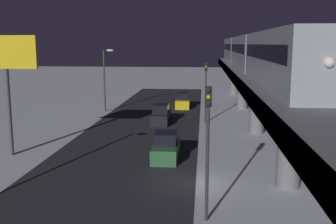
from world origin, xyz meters
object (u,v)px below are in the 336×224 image
at_px(subway_train, 250,51).
at_px(sedan_green_2, 166,148).
at_px(sedan_yellow, 183,101).
at_px(commercial_billboard, 6,64).
at_px(traffic_light_mid, 206,84).
at_px(traffic_light_near, 208,134).
at_px(sedan_black, 161,115).

distance_m(subway_train, sedan_green_2, 19.14).
distance_m(sedan_yellow, commercial_billboard, 27.27).
xyz_separation_m(sedan_green_2, traffic_light_mid, (-2.90, -13.54, 3.40)).
distance_m(traffic_light_near, commercial_billboard, 17.93).
bearing_deg(traffic_light_mid, sedan_black, 2.78).
bearing_deg(sedan_black, sedan_green_2, -82.30).
bearing_deg(subway_train, sedan_yellow, -44.53).
height_order(subway_train, commercial_billboard, subway_train).
relative_size(subway_train, traffic_light_mid, 8.67).
height_order(sedan_yellow, sedan_green_2, same).
relative_size(traffic_light_near, commercial_billboard, 0.72).
bearing_deg(commercial_billboard, sedan_green_2, -179.52).
bearing_deg(sedan_yellow, sedan_green_2, -90.00).
distance_m(sedan_green_2, sedan_black, 13.43).
height_order(traffic_light_mid, commercial_billboard, commercial_billboard).
height_order(sedan_green_2, sedan_black, same).
height_order(sedan_black, traffic_light_near, traffic_light_near).
relative_size(sedan_black, traffic_light_near, 0.75).
relative_size(sedan_yellow, traffic_light_mid, 0.68).
distance_m(subway_train, sedan_yellow, 12.69).
relative_size(sedan_yellow, commercial_billboard, 0.49).
relative_size(subway_train, sedan_green_2, 12.97).
height_order(subway_train, sedan_yellow, subway_train).
bearing_deg(sedan_yellow, sedan_black, -99.77).
relative_size(sedan_yellow, sedan_green_2, 1.02).
height_order(sedan_yellow, sedan_black, same).
xyz_separation_m(sedan_green_2, sedan_black, (1.80, -13.31, 0.00)).
xyz_separation_m(subway_train, sedan_green_2, (7.68, 16.21, -6.68)).
distance_m(sedan_green_2, traffic_light_near, 11.08).
bearing_deg(traffic_light_mid, subway_train, -150.83).
xyz_separation_m(sedan_green_2, traffic_light_near, (-2.90, 10.13, 3.40)).
height_order(sedan_green_2, traffic_light_mid, traffic_light_mid).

